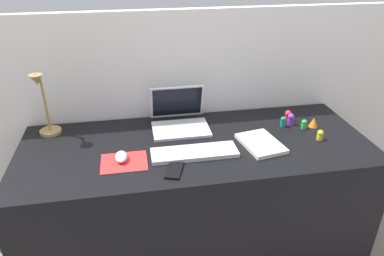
# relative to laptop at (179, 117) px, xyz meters

# --- Properties ---
(ground_plane) EXTENTS (6.00, 6.00, 0.00)m
(ground_plane) POSITION_rel_laptop_xyz_m (0.05, -0.21, -0.79)
(ground_plane) COLOR slate
(back_wall) EXTENTS (2.95, 0.05, 1.33)m
(back_wall) POSITION_rel_laptop_xyz_m (0.05, 0.18, -0.13)
(back_wall) COLOR silver
(back_wall) RESTS_ON ground_plane
(desk) EXTENTS (1.75, 0.69, 0.74)m
(desk) POSITION_rel_laptop_xyz_m (0.05, -0.21, -0.42)
(desk) COLOR black
(desk) RESTS_ON ground_plane
(laptop) EXTENTS (0.30, 0.27, 0.21)m
(laptop) POSITION_rel_laptop_xyz_m (0.00, 0.00, 0.00)
(laptop) COLOR silver
(laptop) RESTS_ON desk
(keyboard) EXTENTS (0.41, 0.13, 0.02)m
(keyboard) POSITION_rel_laptop_xyz_m (0.03, -0.31, -0.04)
(keyboard) COLOR silver
(keyboard) RESTS_ON desk
(mousepad) EXTENTS (0.21, 0.17, 0.00)m
(mousepad) POSITION_rel_laptop_xyz_m (-0.30, -0.32, -0.05)
(mousepad) COLOR red
(mousepad) RESTS_ON desk
(mouse) EXTENTS (0.06, 0.10, 0.03)m
(mouse) POSITION_rel_laptop_xyz_m (-0.31, -0.30, -0.03)
(mouse) COLOR silver
(mouse) RESTS_ON mousepad
(cell_phone) EXTENTS (0.10, 0.14, 0.01)m
(cell_phone) POSITION_rel_laptop_xyz_m (-0.09, -0.43, -0.05)
(cell_phone) COLOR black
(cell_phone) RESTS_ON desk
(desk_lamp) EXTENTS (0.11, 0.15, 0.35)m
(desk_lamp) POSITION_rel_laptop_xyz_m (-0.68, 0.01, 0.11)
(desk_lamp) COLOR #A5844C
(desk_lamp) RESTS_ON desk
(notebook_pad) EXTENTS (0.21, 0.27, 0.02)m
(notebook_pad) POSITION_rel_laptop_xyz_m (0.37, -0.28, -0.04)
(notebook_pad) COLOR silver
(notebook_pad) RESTS_ON desk
(toy_figurine_green) EXTENTS (0.03, 0.03, 0.05)m
(toy_figurine_green) POSITION_rel_laptop_xyz_m (0.65, -0.15, -0.03)
(toy_figurine_green) COLOR green
(toy_figurine_green) RESTS_ON desk
(toy_figurine_yellow) EXTENTS (0.03, 0.03, 0.05)m
(toy_figurine_yellow) POSITION_rel_laptop_xyz_m (0.68, -0.28, -0.03)
(toy_figurine_yellow) COLOR yellow
(toy_figurine_yellow) RESTS_ON desk
(toy_figurine_orange) EXTENTS (0.05, 0.05, 0.05)m
(toy_figurine_orange) POSITION_rel_laptop_xyz_m (0.72, -0.14, -0.03)
(toy_figurine_orange) COLOR orange
(toy_figurine_orange) RESTS_ON desk
(toy_figurine_purple) EXTENTS (0.04, 0.04, 0.06)m
(toy_figurine_purple) POSITION_rel_laptop_xyz_m (0.61, -0.09, -0.02)
(toy_figurine_purple) COLOR purple
(toy_figurine_purple) RESTS_ON desk
(toy_figurine_teal) EXTENTS (0.03, 0.03, 0.06)m
(toy_figurine_teal) POSITION_rel_laptop_xyz_m (0.55, -0.11, -0.02)
(toy_figurine_teal) COLOR teal
(toy_figurine_teal) RESTS_ON desk
(toy_figurine_red) EXTENTS (0.04, 0.04, 0.06)m
(toy_figurine_red) POSITION_rel_laptop_xyz_m (0.61, -0.05, -0.02)
(toy_figurine_red) COLOR red
(toy_figurine_red) RESTS_ON desk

